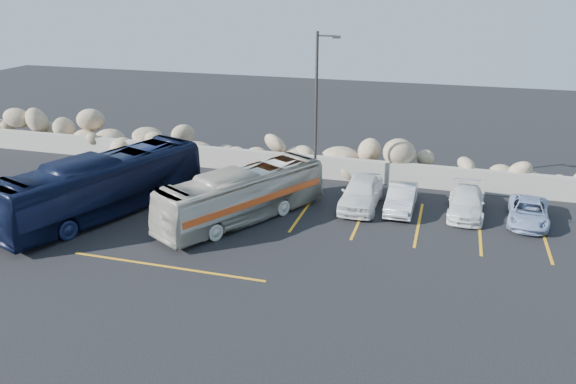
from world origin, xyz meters
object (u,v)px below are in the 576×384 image
(car_a, at_px, (361,192))
(car_b, at_px, (401,198))
(car_c, at_px, (466,203))
(lamppost, at_px, (317,110))
(car_d, at_px, (528,212))
(vintage_bus, at_px, (243,195))
(tour_coach, at_px, (103,185))

(car_a, bearing_deg, car_b, 3.68)
(car_a, xyz_separation_m, car_b, (1.89, 0.10, -0.14))
(car_b, distance_m, car_c, 2.95)
(lamppost, distance_m, car_d, 10.72)
(car_b, bearing_deg, car_a, -176.18)
(car_a, distance_m, car_c, 4.84)
(vintage_bus, relative_size, car_c, 2.19)
(lamppost, relative_size, tour_coach, 0.79)
(vintage_bus, xyz_separation_m, car_a, (4.85, 3.10, -0.46))
(car_c, bearing_deg, car_a, -172.93)
(tour_coach, xyz_separation_m, car_b, (13.06, 4.39, -0.82))
(vintage_bus, relative_size, car_d, 2.33)
(car_b, height_order, car_c, car_b)
(car_a, height_order, car_c, car_a)
(lamppost, xyz_separation_m, car_c, (7.32, -0.70, -3.73))
(vintage_bus, xyz_separation_m, car_c, (9.66, 3.55, -0.62))
(vintage_bus, bearing_deg, lamppost, 90.66)
(vintage_bus, xyz_separation_m, car_b, (6.73, 3.21, -0.59))
(car_c, bearing_deg, car_d, -3.46)
(car_b, distance_m, car_d, 5.59)
(tour_coach, xyz_separation_m, car_c, (15.98, 4.73, -0.85))
(vintage_bus, height_order, car_a, vintage_bus)
(car_c, bearing_deg, lamppost, 176.29)
(lamppost, height_order, tour_coach, lamppost)
(lamppost, xyz_separation_m, vintage_bus, (-2.34, -4.25, -3.11))
(car_a, distance_m, car_b, 1.90)
(lamppost, distance_m, car_b, 5.84)
(car_a, xyz_separation_m, car_d, (7.48, 0.20, -0.22))
(car_b, height_order, car_d, car_b)
(tour_coach, distance_m, car_a, 11.98)
(tour_coach, bearing_deg, car_c, 36.64)
(car_b, bearing_deg, lamppost, 167.29)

